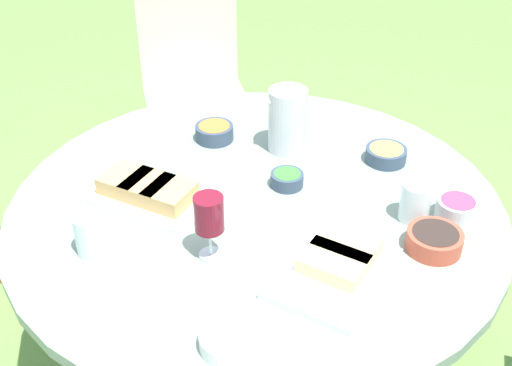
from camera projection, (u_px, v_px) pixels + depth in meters
The scene contains 14 objects.
dining_table at pixel (256, 231), 1.84m from camera, with size 1.37×1.37×0.71m.
chair_near_left at pixel (194, 81), 2.85m from camera, with size 0.46×0.44×0.89m.
water_pitcher at pixel (287, 120), 1.96m from camera, with size 0.13×0.12×0.20m.
wine_glass at pixel (209, 216), 1.52m from camera, with size 0.07×0.07×0.18m.
platter_bread_main at pixel (148, 192), 1.76m from camera, with size 0.37×0.36×0.07m.
platter_charcuterie at pixel (336, 265), 1.53m from camera, with size 0.39×0.38×0.06m.
bowl_fries at pixel (386, 154), 1.94m from camera, with size 0.12×0.12×0.04m.
bowl_salad at pixel (287, 179), 1.83m from camera, with size 0.09×0.09×0.04m.
bowl_olives at pixel (434, 240), 1.59m from camera, with size 0.14×0.14×0.05m.
bowl_dip_red at pixel (457, 208), 1.70m from camera, with size 0.11×0.11×0.06m.
bowl_dip_cream at pixel (229, 339), 1.33m from camera, with size 0.13×0.13×0.04m.
bowl_roasted_veg at pixel (214, 132), 2.05m from camera, with size 0.12×0.12×0.05m.
cup_water_near at pixel (91, 234), 1.57m from camera, with size 0.08×0.08×0.11m.
cup_water_far at pixel (415, 202), 1.68m from camera, with size 0.08×0.08×0.11m.
Camera 1 is at (0.40, 1.39, 1.75)m, focal length 45.00 mm.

